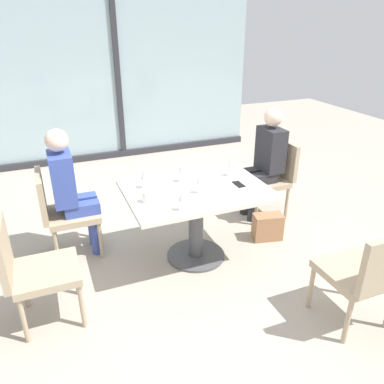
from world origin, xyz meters
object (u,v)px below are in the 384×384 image
object	(u,v)px
wine_glass_0	(200,179)
coffee_cup	(147,197)
wine_glass_1	(231,163)
cell_phone_on_table	(239,184)
person_far_right	(265,159)
chair_far_left	(62,209)
handbag_0	(268,227)
chair_side_end	(31,267)
person_far_left	(71,187)
chair_far_right	(272,174)
wine_glass_3	(182,196)
dining_table_main	(196,206)
wine_glass_2	(182,169)
wine_glass_4	(145,174)
chair_front_right	(367,272)

from	to	relation	value
wine_glass_0	coffee_cup	xyz separation A→B (m)	(-0.48, 0.01, -0.09)
wine_glass_1	cell_phone_on_table	distance (m)	0.25
person_far_right	coffee_cup	size ratio (longest dim) A/B	14.00
chair_far_left	wine_glass_0	world-z (taller)	wine_glass_0
wine_glass_0	handbag_0	xyz separation A→B (m)	(0.83, 0.13, -0.72)
chair_side_end	person_far_left	size ratio (longest dim) A/B	0.69
coffee_cup	cell_phone_on_table	size ratio (longest dim) A/B	0.62
coffee_cup	chair_far_right	bearing A→B (deg)	20.49
chair_side_end	wine_glass_3	distance (m)	1.23
dining_table_main	wine_glass_3	bearing A→B (deg)	-126.63
chair_far_left	wine_glass_0	bearing A→B (deg)	-28.47
handbag_0	chair_side_end	bearing A→B (deg)	-158.51
chair_side_end	wine_glass_1	world-z (taller)	wine_glass_1
chair_far_right	wine_glass_3	xyz separation A→B (m)	(-1.42, -0.87, 0.37)
chair_far_right	person_far_right	xyz separation A→B (m)	(-0.11, -0.00, 0.20)
wine_glass_1	cell_phone_on_table	world-z (taller)	wine_glass_1
wine_glass_2	coffee_cup	xyz separation A→B (m)	(-0.42, -0.28, -0.09)
wine_glass_3	wine_glass_4	bearing A→B (deg)	106.59
cell_phone_on_table	chair_far_right	bearing A→B (deg)	37.34
dining_table_main	person_far_left	world-z (taller)	person_far_left
wine_glass_1	dining_table_main	bearing A→B (deg)	-160.68
dining_table_main	handbag_0	distance (m)	0.92
chair_far_right	handbag_0	xyz separation A→B (m)	(-0.33, -0.50, -0.36)
chair_far_right	wine_glass_1	xyz separation A→B (m)	(-0.73, -0.37, 0.37)
person_far_left	chair_side_end	bearing A→B (deg)	-114.52
chair_front_right	wine_glass_2	world-z (taller)	wine_glass_2
wine_glass_4	handbag_0	bearing A→B (deg)	-7.31
dining_table_main	chair_side_end	size ratio (longest dim) A/B	1.46
person_far_left	dining_table_main	bearing A→B (deg)	-26.19
dining_table_main	person_far_right	bearing A→B (deg)	26.19
wine_glass_4	cell_phone_on_table	bearing A→B (deg)	-16.81
chair_far_left	wine_glass_1	size ratio (longest dim) A/B	4.70
dining_table_main	wine_glass_1	world-z (taller)	wine_glass_1
person_far_right	wine_glass_2	world-z (taller)	person_far_right
chair_front_right	cell_phone_on_table	distance (m)	1.31
wine_glass_3	handbag_0	bearing A→B (deg)	19.05
dining_table_main	cell_phone_on_table	bearing A→B (deg)	-9.96
handbag_0	chair_front_right	bearing A→B (deg)	-79.62
chair_far_left	chair_front_right	distance (m)	2.64
wine_glass_0	wine_glass_2	bearing A→B (deg)	101.51
person_far_left	wine_glass_0	world-z (taller)	person_far_left
person_far_left	chair_front_right	bearing A→B (deg)	-44.90
chair_far_right	person_far_left	size ratio (longest dim) A/B	0.69
chair_front_right	person_far_left	bearing A→B (deg)	135.10
chair_far_left	chair_front_right	size ratio (longest dim) A/B	1.00
person_far_left	handbag_0	distance (m)	2.01
chair_side_end	cell_phone_on_table	distance (m)	1.86
chair_far_right	wine_glass_0	distance (m)	1.37
chair_side_end	wine_glass_3	bearing A→B (deg)	-0.66
chair_far_left	wine_glass_4	xyz separation A→B (m)	(0.73, -0.34, 0.37)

